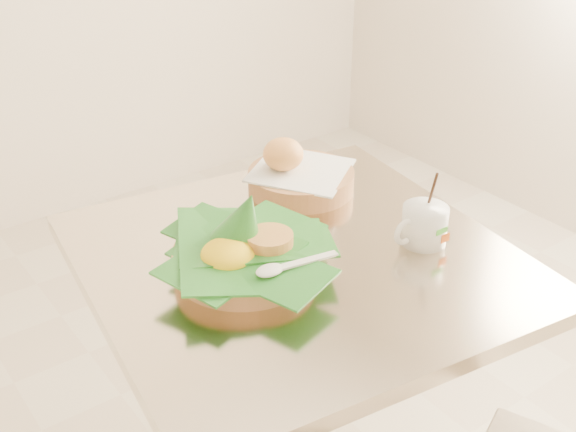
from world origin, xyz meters
TOP-DOWN VIEW (x-y plane):
  - cafe_table at (0.12, 0.02)m, footprint 0.79×0.79m
  - rice_basket at (0.02, 0.03)m, footprint 0.30×0.30m
  - bread_basket at (0.27, 0.22)m, footprint 0.25×0.25m
  - coffee_mug at (0.32, -0.08)m, footprint 0.11×0.08m

SIDE VIEW (x-z plane):
  - cafe_table at x=0.12m, z-range 0.15..0.90m
  - bread_basket at x=0.27m, z-range 0.73..0.84m
  - coffee_mug at x=0.32m, z-range 0.72..0.86m
  - rice_basket at x=0.02m, z-range 0.71..0.86m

